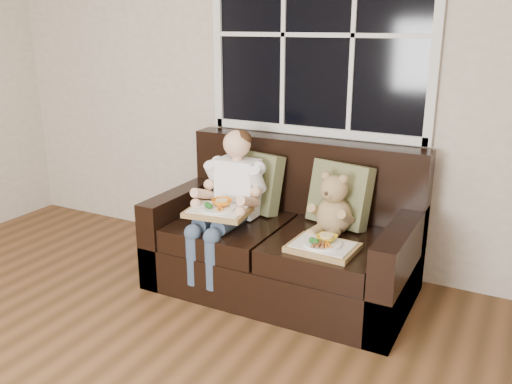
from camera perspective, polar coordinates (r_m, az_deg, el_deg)
The scene contains 8 objects.
window_back at distance 3.82m, azimuth 6.53°, elevation 16.11°, with size 1.62×0.04×1.37m.
loveseat at distance 3.67m, azimuth 3.16°, elevation -5.37°, with size 1.70×0.92×0.96m.
pillow_left at distance 3.82m, azimuth -0.14°, elevation 1.11°, with size 0.45×0.29×0.43m.
pillow_right at distance 3.58m, azimuth 8.82°, elevation -0.24°, with size 0.45×0.28×0.43m.
child at distance 3.60m, azimuth -2.71°, elevation 0.11°, with size 0.41×0.61×0.93m.
teddy_bear at distance 3.44m, azimuth 8.14°, elevation -1.72°, with size 0.26×0.32×0.41m.
tray_left at distance 3.50m, azimuth -3.99°, elevation -1.87°, with size 0.43×0.35×0.09m.
tray_right at distance 3.22m, azimuth 7.06°, elevation -5.63°, with size 0.40×0.32×0.09m.
Camera 1 is at (1.91, -1.07, 1.73)m, focal length 38.00 mm.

